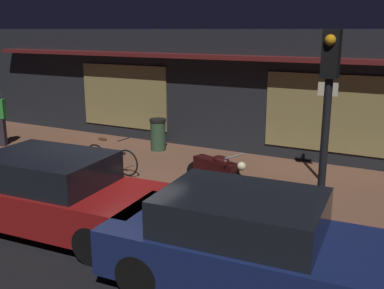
{
  "coord_description": "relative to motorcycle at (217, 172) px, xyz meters",
  "views": [
    {
      "loc": [
        5.5,
        -6.73,
        3.6
      ],
      "look_at": [
        0.66,
        2.4,
        0.95
      ],
      "focal_mm": 42.25,
      "sensor_mm": 36.0,
      "label": 1
    }
  ],
  "objects": [
    {
      "name": "ground_plane",
      "position": [
        -1.67,
        -1.61,
        -0.65
      ],
      "size": [
        60.0,
        60.0,
        0.0
      ],
      "primitive_type": "plane",
      "color": "black"
    },
    {
      "name": "sidewalk_slab",
      "position": [
        -1.67,
        1.39,
        -0.57
      ],
      "size": [
        18.0,
        4.0,
        0.15
      ],
      "primitive_type": "cube",
      "color": "brown",
      "rests_on": "ground_plane"
    },
    {
      "name": "storefront_building",
      "position": [
        -1.67,
        4.78,
        1.16
      ],
      "size": [
        18.0,
        3.3,
        3.6
      ],
      "color": "black",
      "rests_on": "ground_plane"
    },
    {
      "name": "motorcycle",
      "position": [
        0.0,
        0.0,
        0.0
      ],
      "size": [
        1.65,
        0.76,
        0.97
      ],
      "color": "black",
      "rests_on": "sidewalk_slab"
    },
    {
      "name": "bicycle_parked",
      "position": [
        -2.93,
        0.14,
        -0.14
      ],
      "size": [
        1.66,
        0.42,
        0.91
      ],
      "color": "black",
      "rests_on": "sidewalk_slab"
    },
    {
      "name": "sign_post",
      "position": [
        1.8,
        1.94,
        0.86
      ],
      "size": [
        0.44,
        0.09,
        2.4
      ],
      "color": "#47474C",
      "rests_on": "sidewalk_slab"
    },
    {
      "name": "trash_bin",
      "position": [
        -3.05,
        2.51,
        -0.03
      ],
      "size": [
        0.48,
        0.48,
        0.93
      ],
      "color": "#2D4C33",
      "rests_on": "sidewalk_slab"
    },
    {
      "name": "traffic_light_pole",
      "position": [
        2.48,
        -1.48,
        1.83
      ],
      "size": [
        0.24,
        0.33,
        3.6
      ],
      "color": "black",
      "rests_on": "ground_plane"
    },
    {
      "name": "parked_car_far",
      "position": [
        -2.03,
        -2.68,
        0.06
      ],
      "size": [
        4.21,
        2.03,
        1.42
      ],
      "color": "black",
      "rests_on": "ground_plane"
    },
    {
      "name": "parked_car_across",
      "position": [
        1.83,
        -2.91,
        0.06
      ],
      "size": [
        4.2,
        2.01,
        1.42
      ],
      "color": "black",
      "rests_on": "ground_plane"
    }
  ]
}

